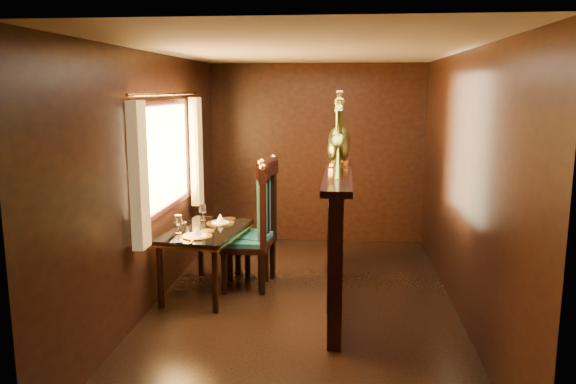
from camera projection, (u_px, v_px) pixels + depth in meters
name	position (u px, v px, depth m)	size (l,w,h in m)	color
ground	(304.00, 305.00, 5.66)	(5.00, 5.00, 0.00)	black
room_shell	(296.00, 148.00, 5.40)	(3.04, 5.04, 2.52)	black
partition	(337.00, 230.00, 5.79)	(0.26, 2.70, 1.36)	black
dining_table	(206.00, 235.00, 5.91)	(0.87, 1.26, 0.89)	black
chair_left	(257.00, 223.00, 6.02)	(0.52, 0.56, 1.40)	black
chair_right	(260.00, 218.00, 6.15)	(0.59, 0.62, 1.43)	black
peacock_left	(339.00, 135.00, 5.36)	(0.22, 0.59, 0.70)	#174526
peacock_right	(339.00, 128.00, 5.89)	(0.24, 0.65, 0.77)	#174526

